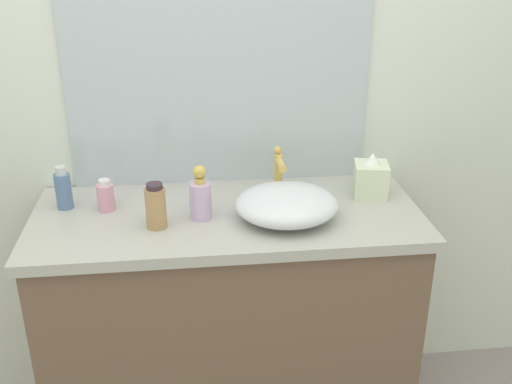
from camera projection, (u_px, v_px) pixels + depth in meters
name	position (u px, v px, depth m)	size (l,w,h in m)	color
bathroom_wall_rear	(190.00, 76.00, 2.15)	(6.00, 0.06, 2.60)	silver
vanity_counter	(230.00, 324.00, 2.21)	(1.30, 0.57, 0.91)	brown
wall_mirror_panel	(218.00, 43.00, 2.08)	(1.07, 0.01, 1.03)	#B2BCC6
sink_basin	(287.00, 204.00, 1.97)	(0.34, 0.31, 0.10)	silver
faucet	(279.00, 170.00, 2.11)	(0.03, 0.13, 0.18)	gold
soap_dispenser	(200.00, 197.00, 1.96)	(0.07, 0.07, 0.18)	#CAAAD6
lotion_bottle	(106.00, 196.00, 2.03)	(0.06, 0.06, 0.11)	pink
perfume_bottle	(63.00, 189.00, 2.04)	(0.05, 0.05, 0.15)	slate
spray_can	(156.00, 206.00, 1.91)	(0.07, 0.07, 0.15)	tan
tissue_box	(371.00, 177.00, 2.14)	(0.14, 0.14, 0.16)	beige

